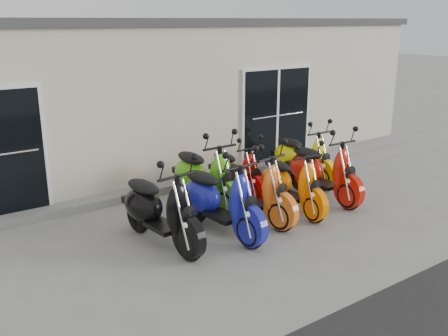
{
  "coord_description": "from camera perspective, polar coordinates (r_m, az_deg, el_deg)",
  "views": [
    {
      "loc": [
        -4.99,
        -6.46,
        3.33
      ],
      "look_at": [
        0.0,
        0.6,
        0.75
      ],
      "focal_mm": 40.0,
      "sensor_mm": 36.0,
      "label": 1
    }
  ],
  "objects": [
    {
      "name": "ground",
      "position": [
        8.82,
        2.26,
        -5.59
      ],
      "size": [
        80.0,
        80.0,
        0.0
      ],
      "primitive_type": "plane",
      "color": "gray",
      "rests_on": "ground"
    },
    {
      "name": "building",
      "position": [
        12.8,
        -12.1,
        8.48
      ],
      "size": [
        14.0,
        6.0,
        3.2
      ],
      "primitive_type": "cube",
      "color": "beige",
      "rests_on": "ground"
    },
    {
      "name": "roof_cap",
      "position": [
        12.69,
        -12.57,
        16.0
      ],
      "size": [
        14.2,
        6.2,
        0.16
      ],
      "primitive_type": "cube",
      "color": "#3F3F42",
      "rests_on": "building"
    },
    {
      "name": "front_step",
      "position": [
        10.37,
        -4.54,
        -1.75
      ],
      "size": [
        14.0,
        0.4,
        0.15
      ],
      "primitive_type": "cube",
      "color": "gray",
      "rests_on": "ground"
    },
    {
      "name": "door_left",
      "position": [
        9.06,
        -22.88,
        2.07
      ],
      "size": [
        1.07,
        0.08,
        2.22
      ],
      "primitive_type": "cube",
      "color": "black",
      "rests_on": "front_step"
    },
    {
      "name": "door_right",
      "position": [
        11.68,
        6.02,
        6.31
      ],
      "size": [
        2.02,
        0.08,
        2.22
      ],
      "primitive_type": "cube",
      "color": "black",
      "rests_on": "front_step"
    },
    {
      "name": "scooter_front_black",
      "position": [
        7.54,
        -7.37,
        -3.51
      ],
      "size": [
        0.96,
        2.11,
        1.51
      ],
      "primitive_type": null,
      "rotation": [
        0.0,
        0.0,
        0.11
      ],
      "color": "black",
      "rests_on": "ground"
    },
    {
      "name": "scooter_front_blue",
      "position": [
        7.86,
        -0.5,
        -2.44
      ],
      "size": [
        0.92,
        2.12,
        1.53
      ],
      "primitive_type": null,
      "rotation": [
        0.0,
        0.0,
        0.08
      ],
      "color": "#181C9E",
      "rests_on": "ground"
    },
    {
      "name": "scooter_front_orange_a",
      "position": [
        8.44,
        3.01,
        -1.27
      ],
      "size": [
        1.04,
        2.1,
        1.49
      ],
      "primitive_type": null,
      "rotation": [
        0.0,
        0.0,
        0.16
      ],
      "color": "orange",
      "rests_on": "ground"
    },
    {
      "name": "scooter_front_orange_b",
      "position": [
        8.91,
        7.68,
        -0.78
      ],
      "size": [
        0.8,
        1.91,
        1.38
      ],
      "primitive_type": null,
      "rotation": [
        0.0,
        0.0,
        -0.07
      ],
      "color": "#FF7200",
      "rests_on": "ground"
    },
    {
      "name": "scooter_front_red",
      "position": [
        9.62,
        11.24,
        0.7
      ],
      "size": [
        0.8,
        2.04,
        1.49
      ],
      "primitive_type": null,
      "rotation": [
        0.0,
        0.0,
        -0.03
      ],
      "color": "red",
      "rests_on": "ground"
    },
    {
      "name": "scooter_back_green",
      "position": [
        8.97,
        -2.25,
        0.03
      ],
      "size": [
        0.78,
        2.1,
        1.55
      ],
      "primitive_type": null,
      "rotation": [
        0.0,
        0.0,
        0.01
      ],
      "color": "#4BBA11",
      "rests_on": "ground"
    },
    {
      "name": "scooter_back_red",
      "position": [
        9.6,
        1.39,
        0.37
      ],
      "size": [
        0.64,
        1.75,
        1.29
      ],
      "primitive_type": null,
      "rotation": [
        0.0,
        0.0,
        0.0
      ],
      "color": "#BA0100",
      "rests_on": "ground"
    },
    {
      "name": "scooter_back_yellow",
      "position": [
        10.57,
        9.0,
        2.05
      ],
      "size": [
        0.72,
        1.93,
        1.42
      ],
      "primitive_type": null,
      "rotation": [
        0.0,
        0.0,
        -0.01
      ],
      "color": "#F9FA06",
      "rests_on": "ground"
    }
  ]
}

